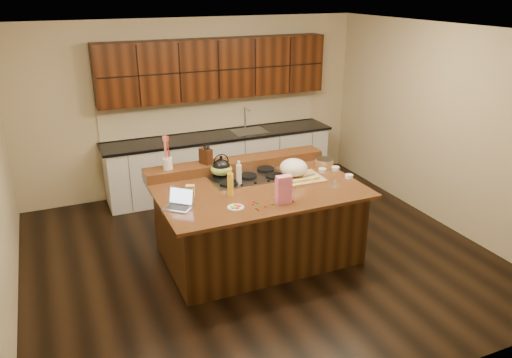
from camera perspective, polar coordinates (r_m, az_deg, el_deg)
name	(u,v)px	position (r m, az deg, el deg)	size (l,w,h in m)	color
room	(258,152)	(5.76, 0.20, 3.07)	(5.52, 5.02, 2.72)	black
island	(258,221)	(6.10, 0.19, -4.85)	(2.40, 1.60, 0.92)	black
back_ledge	(236,164)	(6.49, -2.28, 1.76)	(2.40, 0.30, 0.12)	black
cooktop	(248,177)	(6.16, -0.92, 0.22)	(0.92, 0.52, 0.05)	gray
back_counter	(219,131)	(7.96, -4.27, 5.48)	(3.70, 0.66, 2.40)	silver
kettle	(221,167)	(6.13, -3.99, 1.36)	(0.22, 0.22, 0.20)	black
green_bowl	(221,169)	(6.14, -3.98, 1.12)	(0.27, 0.27, 0.15)	olive
laptop	(179,202)	(5.42, -8.75, -2.66)	(0.37, 0.36, 0.20)	#B7B7BC
oil_bottle	(230,185)	(5.62, -2.95, -0.63)	(0.07, 0.07, 0.27)	yellow
vinegar_bottle	(239,175)	(5.93, -1.97, 0.49)	(0.06, 0.06, 0.25)	silver
wooden_tray	(295,170)	(6.15, 4.45, 1.04)	(0.60, 0.48, 0.24)	tan
ramekin_a	(349,176)	(6.27, 10.59, 0.29)	(0.10, 0.10, 0.04)	white
ramekin_b	(322,170)	(6.42, 7.59, 1.00)	(0.10, 0.10, 0.04)	white
ramekin_c	(335,168)	(6.51, 9.07, 1.22)	(0.10, 0.10, 0.04)	white
strainer_bowl	(324,163)	(6.60, 7.82, 1.77)	(0.24, 0.24, 0.09)	#996B3F
kitchen_timer	(335,182)	(6.03, 9.03, -0.33)	(0.08, 0.08, 0.07)	silver
pink_bag	(284,190)	(5.43, 3.19, -1.21)	(0.17, 0.09, 0.31)	pink
candy_plate	(236,207)	(5.37, -2.33, -3.25)	(0.18, 0.18, 0.01)	white
package_box	(190,191)	(5.66, -7.54, -1.37)	(0.10, 0.07, 0.14)	gold
utensil_crock	(167,164)	(6.20, -10.08, 1.75)	(0.12, 0.12, 0.14)	white
knife_block	(206,156)	(6.32, -5.76, 2.61)	(0.10, 0.16, 0.20)	black
gumdrop_0	(254,202)	(5.49, -0.21, -2.62)	(0.02, 0.02, 0.02)	red
gumdrop_1	(257,203)	(5.45, 0.16, -2.77)	(0.02, 0.02, 0.02)	#198C26
gumdrop_2	(253,204)	(5.43, -0.36, -2.90)	(0.02, 0.02, 0.02)	red
gumdrop_3	(280,197)	(5.61, 2.77, -2.09)	(0.02, 0.02, 0.02)	#198C26
gumdrop_4	(282,202)	(5.50, 2.97, -2.59)	(0.02, 0.02, 0.02)	red
gumdrop_5	(274,197)	(5.60, 2.12, -2.11)	(0.02, 0.02, 0.02)	#198C26
gumdrop_6	(258,210)	(5.30, 0.24, -3.54)	(0.02, 0.02, 0.02)	red
gumdrop_7	(272,204)	(5.43, 1.87, -2.87)	(0.02, 0.02, 0.02)	#198C26
gumdrop_8	(265,206)	(5.37, 1.08, -3.15)	(0.02, 0.02, 0.02)	red
gumdrop_9	(288,199)	(5.56, 3.66, -2.31)	(0.02, 0.02, 0.02)	#198C26
gumdrop_10	(283,200)	(5.53, 3.13, -2.44)	(0.02, 0.02, 0.02)	red
gumdrop_11	(277,198)	(5.59, 2.40, -2.17)	(0.02, 0.02, 0.02)	#198C26
gumdrop_12	(293,201)	(5.53, 4.30, -2.50)	(0.02, 0.02, 0.02)	red
gumdrop_13	(256,208)	(5.34, -0.01, -3.33)	(0.02, 0.02, 0.02)	#198C26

